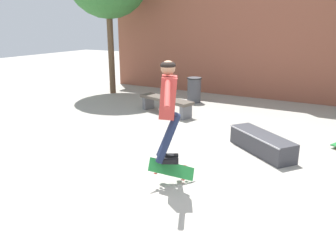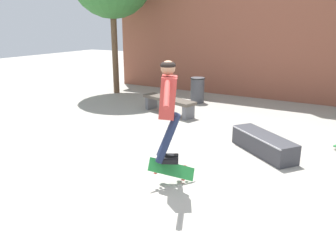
% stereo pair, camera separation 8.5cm
% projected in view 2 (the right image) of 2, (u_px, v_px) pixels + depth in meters
% --- Properties ---
extents(ground_plane, '(40.00, 40.00, 0.00)m').
position_uv_depth(ground_plane, '(184.00, 189.00, 4.96)').
color(ground_plane, '#A39E93').
extents(building_backdrop, '(13.11, 0.52, 5.44)m').
position_uv_depth(building_backdrop, '(287.00, 30.00, 10.17)').
color(building_backdrop, '#93513D').
rests_on(building_backdrop, ground_plane).
extents(park_bench, '(1.78, 0.91, 0.44)m').
position_uv_depth(park_bench, '(169.00, 102.00, 9.02)').
color(park_bench, brown).
rests_on(park_bench, ground_plane).
extents(skate_ledge, '(1.44, 1.27, 0.37)m').
position_uv_depth(skate_ledge, '(263.00, 144.00, 6.29)').
color(skate_ledge, '#38383D').
rests_on(skate_ledge, ground_plane).
extents(trash_bin, '(0.47, 0.47, 0.79)m').
position_uv_depth(trash_bin, '(197.00, 89.00, 10.28)').
color(trash_bin, '#47474C').
rests_on(trash_bin, ground_plane).
extents(skater, '(0.68, 1.21, 1.53)m').
position_uv_depth(skater, '(168.00, 103.00, 4.76)').
color(skater, '#B23833').
extents(skateboard_flipping, '(0.54, 0.66, 0.46)m').
position_uv_depth(skateboard_flipping, '(172.00, 169.00, 5.04)').
color(skateboard_flipping, '#237F38').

